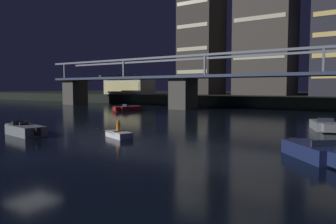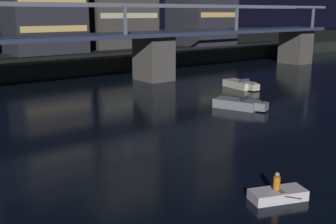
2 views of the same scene
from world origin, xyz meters
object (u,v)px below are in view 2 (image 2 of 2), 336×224
river_bridge (39,53)px  speedboat_mid_center (241,84)px  dinghy_with_paddler (278,194)px  speedboat_near_center (239,104)px

river_bridge → speedboat_mid_center: size_ratio=18.00×
river_bridge → speedboat_mid_center: 22.32m
speedboat_mid_center → dinghy_with_paddler: 29.11m
river_bridge → speedboat_near_center: 21.40m
speedboat_mid_center → speedboat_near_center: bearing=-138.2°
speedboat_near_center → dinghy_with_paddler: size_ratio=1.81×
speedboat_near_center → dinghy_with_paddler: dinghy_with_paddler is taller
river_bridge → speedboat_near_center: river_bridge is taller
river_bridge → speedboat_near_center: bearing=-57.3°
dinghy_with_paddler → speedboat_near_center: bearing=48.5°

